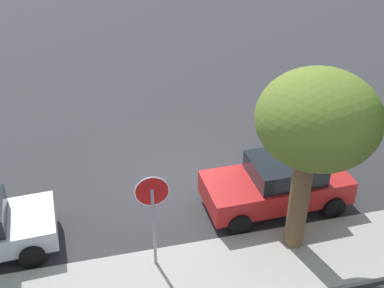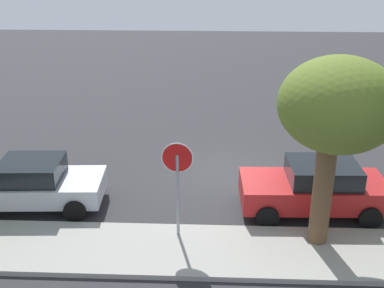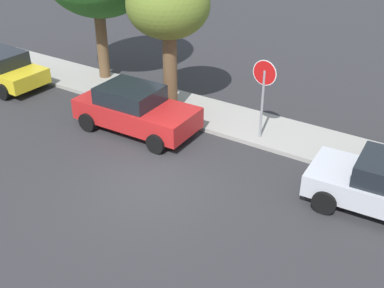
# 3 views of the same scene
# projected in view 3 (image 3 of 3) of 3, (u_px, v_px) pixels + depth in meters

# --- Properties ---
(ground_plane) EXTENTS (60.00, 60.00, 0.00)m
(ground_plane) POSITION_uv_depth(u_px,v_px,m) (150.00, 184.00, 13.52)
(ground_plane) COLOR #2D2D30
(sidewalk_curb) EXTENTS (32.00, 2.24, 0.14)m
(sidewalk_curb) POSITION_uv_depth(u_px,v_px,m) (230.00, 120.00, 16.84)
(sidewalk_curb) COLOR #9E9B93
(sidewalk_curb) RESTS_ON ground_plane
(stop_sign) EXTENTS (0.80, 0.08, 2.75)m
(stop_sign) POSITION_uv_depth(u_px,v_px,m) (264.00, 87.00, 14.78)
(stop_sign) COLOR gray
(stop_sign) RESTS_ON ground_plane
(parked_car_red) EXTENTS (4.19, 2.11, 1.54)m
(parked_car_red) POSITION_uv_depth(u_px,v_px,m) (135.00, 109.00, 15.99)
(parked_car_red) COLOR red
(parked_car_red) RESTS_ON ground_plane
(street_tree_far) EXTENTS (2.80, 2.80, 4.98)m
(street_tree_far) POSITION_uv_depth(u_px,v_px,m) (168.00, 7.00, 15.81)
(street_tree_far) COLOR brown
(street_tree_far) RESTS_ON ground_plane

